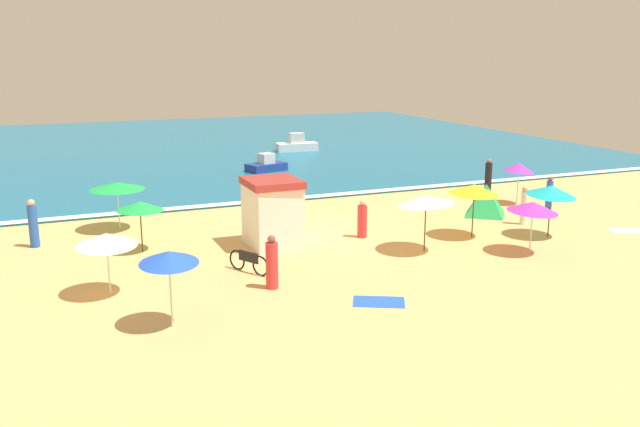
% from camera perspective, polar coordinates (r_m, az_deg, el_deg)
% --- Properties ---
extents(ground_plane, '(60.00, 60.00, 0.00)m').
position_cam_1_polar(ground_plane, '(27.95, -0.60, -1.66)').
color(ground_plane, '#E5B26B').
extents(ocean_water, '(60.00, 44.00, 0.10)m').
position_cam_1_polar(ocean_water, '(54.46, -11.70, 5.60)').
color(ocean_water, '#146B93').
rests_on(ocean_water, ground_plane).
extents(wave_breaker_foam, '(57.00, 0.70, 0.01)m').
position_cam_1_polar(wave_breaker_foam, '(33.68, -4.60, 1.12)').
color(wave_breaker_foam, white).
rests_on(wave_breaker_foam, ocean_water).
extents(lifeguard_cabana, '(1.99, 2.26, 2.64)m').
position_cam_1_polar(lifeguard_cabana, '(25.88, -4.06, 0.13)').
color(lifeguard_cabana, white).
rests_on(lifeguard_cabana, ground_plane).
extents(beach_umbrella_0, '(1.78, 1.80, 2.23)m').
position_cam_1_polar(beach_umbrella_0, '(18.43, -12.74, -3.65)').
color(beach_umbrella_0, silver).
rests_on(beach_umbrella_0, ground_plane).
extents(beach_umbrella_1, '(2.45, 2.47, 2.21)m').
position_cam_1_polar(beach_umbrella_1, '(28.54, 19.08, 1.85)').
color(beach_umbrella_1, '#4C3823').
rests_on(beach_umbrella_1, ground_plane).
extents(beach_umbrella_2, '(3.08, 3.08, 2.07)m').
position_cam_1_polar(beach_umbrella_2, '(29.26, -16.88, 2.26)').
color(beach_umbrella_2, silver).
rests_on(beach_umbrella_2, ground_plane).
extents(beach_umbrella_3, '(1.61, 1.57, 2.13)m').
position_cam_1_polar(beach_umbrella_3, '(34.35, 16.56, 3.77)').
color(beach_umbrella_3, silver).
rests_on(beach_umbrella_3, ground_plane).
extents(beach_umbrella_5, '(2.84, 2.84, 2.21)m').
position_cam_1_polar(beach_umbrella_5, '(27.65, 12.99, 2.01)').
color(beach_umbrella_5, '#4C3823').
rests_on(beach_umbrella_5, ground_plane).
extents(beach_umbrella_6, '(3.04, 3.04, 2.26)m').
position_cam_1_polar(beach_umbrella_6, '(25.24, 9.00, 1.14)').
color(beach_umbrella_6, '#4C3823').
rests_on(beach_umbrella_6, ground_plane).
extents(beach_umbrella_7, '(2.46, 2.45, 1.97)m').
position_cam_1_polar(beach_umbrella_7, '(25.86, -15.07, 0.63)').
color(beach_umbrella_7, '#4C3823').
rests_on(beach_umbrella_7, ground_plane).
extents(beach_umbrella_8, '(2.63, 2.63, 2.02)m').
position_cam_1_polar(beach_umbrella_8, '(25.99, 17.66, 0.54)').
color(beach_umbrella_8, silver).
rests_on(beach_umbrella_8, ground_plane).
extents(beach_umbrella_9, '(1.89, 1.91, 2.04)m').
position_cam_1_polar(beach_umbrella_9, '(21.43, -17.71, -2.12)').
color(beach_umbrella_9, silver).
rests_on(beach_umbrella_9, ground_plane).
extents(beach_tent, '(1.92, 1.88, 1.47)m').
position_cam_1_polar(beach_tent, '(31.72, 13.90, 1.15)').
color(beach_tent, green).
rests_on(beach_tent, ground_plane).
extents(parked_bicycle, '(0.94, 1.62, 0.76)m').
position_cam_1_polar(parked_bicycle, '(23.06, -6.10, -4.08)').
color(parked_bicycle, black).
rests_on(parked_bicycle, ground_plane).
extents(beachgoer_0, '(0.53, 0.53, 1.56)m').
position_cam_1_polar(beachgoer_0, '(27.19, 3.61, -0.56)').
color(beachgoer_0, red).
rests_on(beachgoer_0, ground_plane).
extents(beachgoer_1, '(0.31, 0.31, 1.66)m').
position_cam_1_polar(beachgoer_1, '(33.43, 18.91, 1.52)').
color(beachgoer_1, blue).
rests_on(beachgoer_1, ground_plane).
extents(beachgoer_2, '(0.48, 0.48, 1.89)m').
position_cam_1_polar(beachgoer_2, '(27.98, -23.20, -0.86)').
color(beachgoer_2, blue).
rests_on(beachgoer_2, ground_plane).
extents(beachgoer_3, '(0.55, 0.55, 1.75)m').
position_cam_1_polar(beachgoer_3, '(21.34, -4.11, -4.29)').
color(beachgoer_3, red).
rests_on(beachgoer_3, ground_plane).
extents(beachgoer_4, '(0.39, 0.39, 1.70)m').
position_cam_1_polar(beachgoer_4, '(30.50, 16.96, 0.65)').
color(beachgoer_4, white).
rests_on(beachgoer_4, ground_plane).
extents(beachgoer_6, '(0.48, 0.48, 1.75)m').
position_cam_1_polar(beachgoer_6, '(37.43, 14.12, 3.12)').
color(beachgoer_6, black).
rests_on(beachgoer_6, ground_plane).
extents(beach_towel_0, '(1.81, 1.55, 0.01)m').
position_cam_1_polar(beach_towel_0, '(20.46, 5.03, -7.49)').
color(beach_towel_0, blue).
rests_on(beach_towel_0, ground_plane).
extents(beach_towel_1, '(1.75, 1.40, 0.01)m').
position_cam_1_polar(beach_towel_1, '(31.06, 24.67, -1.35)').
color(beach_towel_1, white).
rests_on(beach_towel_1, ground_plane).
extents(small_boat_0, '(3.15, 1.50, 1.34)m').
position_cam_1_polar(small_boat_0, '(50.66, -1.99, 5.85)').
color(small_boat_0, white).
rests_on(small_boat_0, ocean_water).
extents(small_boat_1, '(2.69, 1.97, 1.10)m').
position_cam_1_polar(small_boat_1, '(42.14, -4.59, 4.13)').
color(small_boat_1, navy).
rests_on(small_boat_1, ocean_water).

